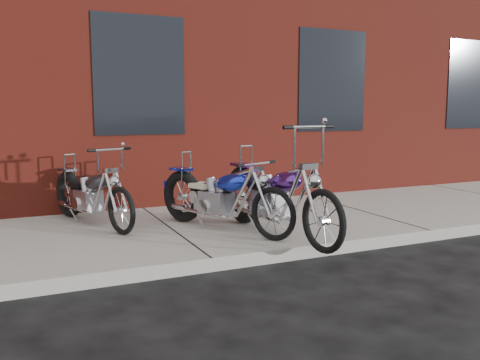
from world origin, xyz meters
name	(u,v)px	position (x,y,z in m)	size (l,w,h in m)	color
ground	(212,272)	(0.00, 0.00, 0.00)	(120.00, 120.00, 0.00)	black
sidewalk	(171,234)	(0.00, 1.50, 0.07)	(22.00, 3.00, 0.15)	#9F9A91
building_brick	(88,11)	(0.00, 8.00, 4.00)	(22.00, 10.00, 8.00)	maroon
chopper_purple	(275,200)	(1.06, 0.60, 0.59)	(0.59, 2.44, 1.37)	black
chopper_blue	(221,199)	(0.57, 1.13, 0.55)	(1.03, 2.07, 0.97)	black
chopper_third	(91,197)	(-0.90, 2.14, 0.53)	(0.81, 2.01, 1.06)	black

